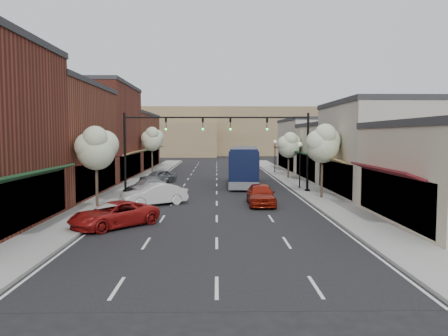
{
  "coord_description": "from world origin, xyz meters",
  "views": [
    {
      "loc": [
        0.01,
        -30.13,
        5.05
      ],
      "look_at": [
        0.64,
        7.81,
        2.2
      ],
      "focal_mm": 35.0,
      "sensor_mm": 36.0,
      "label": 1
    }
  ],
  "objects_px": {
    "lamp_post_far": "(275,151)",
    "parked_car_a": "(114,215)",
    "signal_mast_right": "(281,140)",
    "lamp_post_near": "(300,157)",
    "signal_mast_left": "(152,140)",
    "tree_right_far": "(289,145)",
    "tree_left_near": "(96,147)",
    "tree_left_far": "(152,139)",
    "coach_bus": "(245,165)",
    "parked_car_b": "(154,194)",
    "tree_right_near": "(323,143)",
    "red_hatchback": "(261,194)",
    "parked_car_d": "(158,177)",
    "parked_car_c": "(147,186)"
  },
  "relations": [
    {
      "from": "lamp_post_near",
      "to": "signal_mast_right",
      "type": "bearing_deg",
      "value": -131.05
    },
    {
      "from": "signal_mast_right",
      "to": "lamp_post_near",
      "type": "bearing_deg",
      "value": 48.95
    },
    {
      "from": "lamp_post_near",
      "to": "parked_car_b",
      "type": "relative_size",
      "value": 0.93
    },
    {
      "from": "signal_mast_left",
      "to": "tree_right_far",
      "type": "bearing_deg",
      "value": 40.54
    },
    {
      "from": "lamp_post_far",
      "to": "red_hatchback",
      "type": "xyz_separation_m",
      "value": [
        -4.62,
        -27.02,
        -2.21
      ]
    },
    {
      "from": "tree_right_far",
      "to": "lamp_post_far",
      "type": "height_order",
      "value": "tree_right_far"
    },
    {
      "from": "red_hatchback",
      "to": "parked_car_a",
      "type": "relative_size",
      "value": 0.93
    },
    {
      "from": "tree_right_near",
      "to": "lamp_post_far",
      "type": "bearing_deg",
      "value": 91.3
    },
    {
      "from": "tree_left_far",
      "to": "coach_bus",
      "type": "bearing_deg",
      "value": -46.38
    },
    {
      "from": "lamp_post_far",
      "to": "parked_car_b",
      "type": "distance_m",
      "value": 29.59
    },
    {
      "from": "lamp_post_far",
      "to": "parked_car_a",
      "type": "xyz_separation_m",
      "value": [
        -13.46,
        -34.33,
        -2.31
      ]
    },
    {
      "from": "tree_left_near",
      "to": "red_hatchback",
      "type": "height_order",
      "value": "tree_left_near"
    },
    {
      "from": "lamp_post_near",
      "to": "parked_car_b",
      "type": "bearing_deg",
      "value": -142.95
    },
    {
      "from": "red_hatchback",
      "to": "tree_left_far",
      "type": "bearing_deg",
      "value": 114.68
    },
    {
      "from": "lamp_post_near",
      "to": "coach_bus",
      "type": "relative_size",
      "value": 0.35
    },
    {
      "from": "tree_right_near",
      "to": "lamp_post_far",
      "type": "distance_m",
      "value": 24.11
    },
    {
      "from": "signal_mast_left",
      "to": "lamp_post_far",
      "type": "bearing_deg",
      "value": 56.14
    },
    {
      "from": "tree_right_far",
      "to": "tree_left_far",
      "type": "bearing_deg",
      "value": 160.13
    },
    {
      "from": "signal_mast_right",
      "to": "signal_mast_left",
      "type": "xyz_separation_m",
      "value": [
        -11.24,
        0.0,
        0.0
      ]
    },
    {
      "from": "signal_mast_left",
      "to": "coach_bus",
      "type": "distance_m",
      "value": 10.88
    },
    {
      "from": "parked_car_b",
      "to": "parked_car_c",
      "type": "relative_size",
      "value": 1.15
    },
    {
      "from": "signal_mast_left",
      "to": "parked_car_d",
      "type": "distance_m",
      "value": 8.75
    },
    {
      "from": "tree_right_far",
      "to": "parked_car_d",
      "type": "relative_size",
      "value": 1.31
    },
    {
      "from": "parked_car_a",
      "to": "parked_car_b",
      "type": "xyz_separation_m",
      "value": [
        1.13,
        7.53,
        0.09
      ]
    },
    {
      "from": "signal_mast_left",
      "to": "red_hatchback",
      "type": "height_order",
      "value": "signal_mast_left"
    },
    {
      "from": "tree_left_far",
      "to": "parked_car_a",
      "type": "height_order",
      "value": "tree_left_far"
    },
    {
      "from": "parked_car_d",
      "to": "parked_car_c",
      "type": "bearing_deg",
      "value": -46.25
    },
    {
      "from": "red_hatchback",
      "to": "parked_car_a",
      "type": "height_order",
      "value": "red_hatchback"
    },
    {
      "from": "lamp_post_far",
      "to": "parked_car_a",
      "type": "height_order",
      "value": "lamp_post_far"
    },
    {
      "from": "parked_car_b",
      "to": "coach_bus",
      "type": "bearing_deg",
      "value": 118.65
    },
    {
      "from": "parked_car_c",
      "to": "signal_mast_left",
      "type": "bearing_deg",
      "value": 2.22
    },
    {
      "from": "tree_left_far",
      "to": "lamp_post_far",
      "type": "distance_m",
      "value": 16.26
    },
    {
      "from": "tree_right_far",
      "to": "tree_left_near",
      "type": "height_order",
      "value": "tree_left_near"
    },
    {
      "from": "signal_mast_left",
      "to": "coach_bus",
      "type": "relative_size",
      "value": 0.65
    },
    {
      "from": "signal_mast_right",
      "to": "tree_left_near",
      "type": "relative_size",
      "value": 1.44
    },
    {
      "from": "signal_mast_right",
      "to": "parked_car_b",
      "type": "height_order",
      "value": "signal_mast_right"
    },
    {
      "from": "coach_bus",
      "to": "red_hatchback",
      "type": "xyz_separation_m",
      "value": [
        0.31,
        -13.29,
        -1.18
      ]
    },
    {
      "from": "parked_car_b",
      "to": "signal_mast_right",
      "type": "bearing_deg",
      "value": 92.0
    },
    {
      "from": "lamp_post_near",
      "to": "parked_car_a",
      "type": "distance_m",
      "value": 21.67
    },
    {
      "from": "parked_car_d",
      "to": "parked_car_a",
      "type": "bearing_deg",
      "value": -44.84
    },
    {
      "from": "signal_mast_right",
      "to": "tree_left_far",
      "type": "bearing_deg",
      "value": 127.71
    },
    {
      "from": "red_hatchback",
      "to": "parked_car_d",
      "type": "bearing_deg",
      "value": 122.39
    },
    {
      "from": "signal_mast_right",
      "to": "parked_car_a",
      "type": "height_order",
      "value": "signal_mast_right"
    },
    {
      "from": "parked_car_a",
      "to": "tree_right_far",
      "type": "bearing_deg",
      "value": 104.93
    },
    {
      "from": "tree_left_near",
      "to": "lamp_post_near",
      "type": "relative_size",
      "value": 1.28
    },
    {
      "from": "tree_right_near",
      "to": "parked_car_b",
      "type": "bearing_deg",
      "value": -167.94
    },
    {
      "from": "tree_right_near",
      "to": "tree_left_near",
      "type": "bearing_deg",
      "value": -166.45
    },
    {
      "from": "tree_left_near",
      "to": "signal_mast_right",
      "type": "bearing_deg",
      "value": 30.14
    },
    {
      "from": "tree_right_far",
      "to": "parked_car_d",
      "type": "distance_m",
      "value": 15.48
    },
    {
      "from": "signal_mast_left",
      "to": "coach_bus",
      "type": "bearing_deg",
      "value": 36.44
    }
  ]
}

